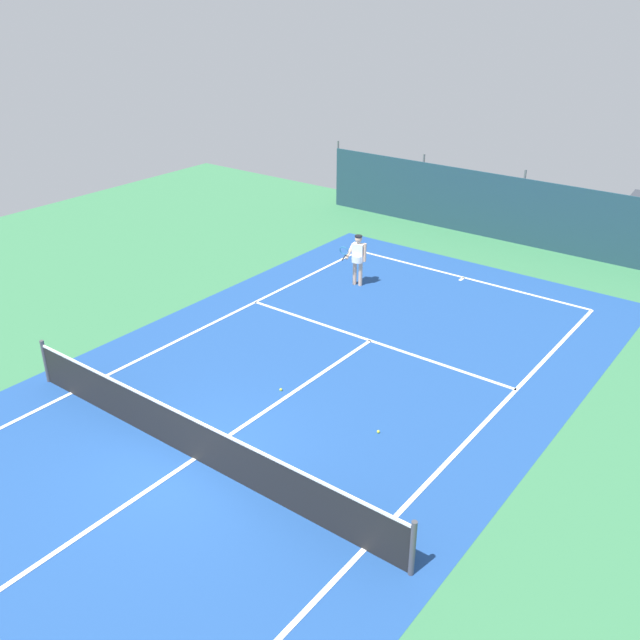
{
  "coord_description": "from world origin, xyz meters",
  "views": [
    {
      "loc": [
        8.88,
        -7.55,
        8.68
      ],
      "look_at": [
        -0.73,
        5.14,
        0.9
      ],
      "focal_mm": 39.14,
      "sensor_mm": 36.0,
      "label": 1
    }
  ],
  "objects_px": {
    "tennis_ball_near_player": "(378,432)",
    "tennis_net": "(193,438)",
    "tennis_player": "(358,256)",
    "tennis_ball_midcourt": "(281,390)"
  },
  "relations": [
    {
      "from": "tennis_net",
      "to": "tennis_player",
      "type": "height_order",
      "value": "tennis_player"
    },
    {
      "from": "tennis_ball_near_player",
      "to": "tennis_ball_midcourt",
      "type": "relative_size",
      "value": 1.0
    },
    {
      "from": "tennis_ball_near_player",
      "to": "tennis_ball_midcourt",
      "type": "bearing_deg",
      "value": 179.11
    },
    {
      "from": "tennis_net",
      "to": "tennis_ball_midcourt",
      "type": "bearing_deg",
      "value": 95.4
    },
    {
      "from": "tennis_player",
      "to": "tennis_ball_midcourt",
      "type": "bearing_deg",
      "value": 99.22
    },
    {
      "from": "tennis_ball_near_player",
      "to": "tennis_net",
      "type": "bearing_deg",
      "value": -129.49
    },
    {
      "from": "tennis_net",
      "to": "tennis_ball_midcourt",
      "type": "height_order",
      "value": "tennis_net"
    },
    {
      "from": "tennis_player",
      "to": "tennis_ball_near_player",
      "type": "height_order",
      "value": "tennis_player"
    },
    {
      "from": "tennis_player",
      "to": "tennis_ball_near_player",
      "type": "relative_size",
      "value": 24.85
    },
    {
      "from": "tennis_ball_near_player",
      "to": "tennis_ball_midcourt",
      "type": "distance_m",
      "value": 2.75
    }
  ]
}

